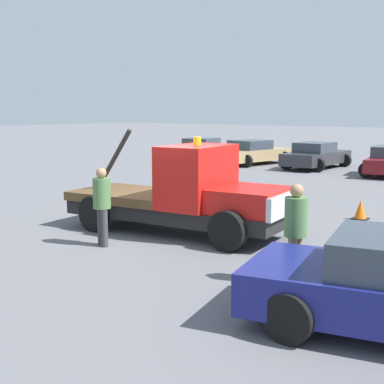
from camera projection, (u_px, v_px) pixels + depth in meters
ground_plane at (176, 232)px, 13.17m from camera, size 160.00×160.00×0.00m
tow_truck at (188, 196)px, 12.86m from camera, size 5.81×2.56×2.51m
person_near_truck at (296, 227)px, 9.08m from camera, size 0.39×0.39×1.76m
person_at_hood at (102, 201)px, 11.71m from camera, size 0.39×0.39×1.74m
parked_car_orange at (203, 150)px, 31.58m from camera, size 2.81×4.73×1.34m
parked_car_tan at (252, 153)px, 29.36m from camera, size 3.02×4.87×1.34m
parked_car_charcoal at (316, 156)px, 27.35m from camera, size 2.49×4.65×1.34m
traffic_cone at (361, 210)px, 14.65m from camera, size 0.40×0.40×0.55m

